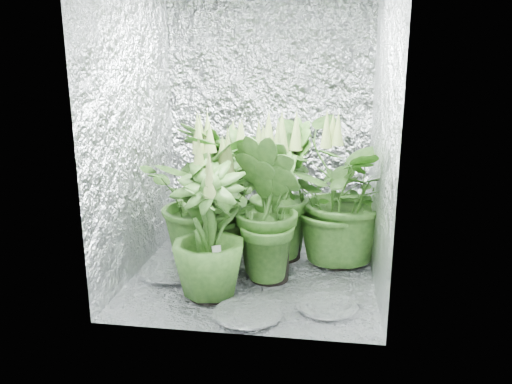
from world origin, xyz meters
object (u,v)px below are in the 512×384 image
object	(u,v)px
plant_b	(241,186)
circulation_fan	(342,230)
plant_g	(270,209)
plant_c	(280,193)
plant_f	(211,215)
plant_a	(208,198)
plant_h	(208,234)
plant_d	(211,190)
plant_e	(340,194)

from	to	relation	value
plant_b	circulation_fan	distance (m)	0.86
plant_g	plant_c	bearing A→B (deg)	85.64
plant_c	plant_f	xyz separation A→B (m)	(-0.41, -0.46, -0.04)
plant_a	plant_f	bearing A→B (deg)	-72.66
plant_h	circulation_fan	bearing A→B (deg)	49.05
plant_d	circulation_fan	size ratio (longest dim) A/B	3.06
circulation_fan	plant_h	bearing A→B (deg)	-120.75
plant_b	plant_g	bearing A→B (deg)	-66.26
plant_d	plant_e	world-z (taller)	plant_e
plant_a	plant_f	distance (m)	0.26
plant_e	circulation_fan	size ratio (longest dim) A/B	3.43
plant_c	plant_d	world-z (taller)	plant_c
plant_b	circulation_fan	size ratio (longest dim) A/B	2.86
plant_c	plant_e	bearing A→B (deg)	-10.12
plant_c	plant_e	distance (m)	0.43
plant_h	plant_d	bearing A→B (deg)	101.58
plant_d	plant_e	distance (m)	0.95
plant_f	circulation_fan	distance (m)	1.16
plant_b	plant_c	bearing A→B (deg)	-41.98
plant_b	plant_f	xyz separation A→B (m)	(-0.07, -0.76, -0.00)
plant_a	circulation_fan	world-z (taller)	plant_a
plant_f	plant_h	xyz separation A→B (m)	(0.04, -0.24, -0.04)
plant_b	plant_c	distance (m)	0.46
plant_c	plant_a	bearing A→B (deg)	-155.95
plant_f	plant_b	bearing A→B (deg)	84.97
plant_e	plant_c	bearing A→B (deg)	169.88
plant_d	plant_g	world-z (taller)	plant_d
plant_f	plant_g	bearing A→B (deg)	9.47
circulation_fan	plant_d	bearing A→B (deg)	-157.34
circulation_fan	plant_a	bearing A→B (deg)	-143.46
plant_d	plant_g	bearing A→B (deg)	-41.62
plant_c	plant_h	size ratio (longest dim) A/B	1.21
plant_a	plant_d	world-z (taller)	plant_d
plant_b	plant_e	distance (m)	0.85
circulation_fan	plant_e	bearing A→B (deg)	-86.66
plant_e	plant_f	bearing A→B (deg)	-155.19
plant_f	circulation_fan	world-z (taller)	plant_f
plant_e	plant_f	xyz separation A→B (m)	(-0.83, -0.38, -0.07)
plant_b	plant_f	distance (m)	0.77
plant_b	plant_g	xyz separation A→B (m)	(0.31, -0.70, 0.03)
plant_a	plant_d	size ratio (longest dim) A/B	0.99
plant_c	plant_g	distance (m)	0.40
plant_c	plant_f	distance (m)	0.61
plant_c	plant_d	xyz separation A→B (m)	(-0.52, 0.04, -0.01)
plant_d	circulation_fan	distance (m)	1.06
plant_c	plant_h	bearing A→B (deg)	-117.51
plant_c	plant_f	world-z (taller)	plant_c
plant_a	plant_f	world-z (taller)	plant_a
plant_c	circulation_fan	xyz separation A→B (m)	(0.46, 0.25, -0.35)
plant_c	plant_f	size ratio (longest dim) A/B	1.09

